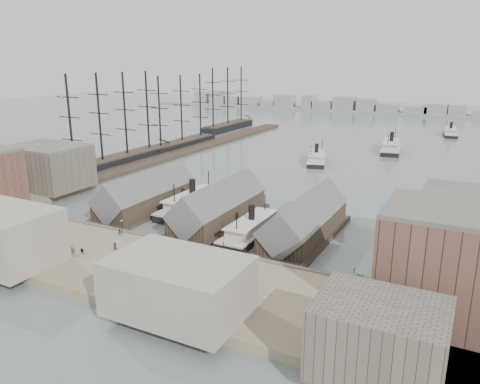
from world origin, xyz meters
The scene contains 37 objects.
ground centered at (0.00, 0.00, 0.00)m, with size 900.00×900.00×0.00m, color slate.
quay centered at (0.00, -20.00, 1.00)m, with size 180.00×30.00×2.00m, color #817257.
seawall centered at (0.00, -5.20, 1.15)m, with size 180.00×1.20×2.30m, color #59544C.
west_wharf centered at (-68.00, 100.00, 0.80)m, with size 10.00×220.00×1.60m, color #2D231C.
ferry_shed_west centered at (-26.00, 16.88, 4.64)m, with size 14.00×42.00×12.60m.
ferry_shed_center centered at (0.00, 16.88, 4.64)m, with size 14.00×42.00×12.60m.
ferry_shed_east centered at (26.00, 16.88, 4.64)m, with size 14.00×42.00×12.60m.
warehouse_west_back centered at (-70.00, 18.00, 9.00)m, with size 26.00×20.00×14.00m, color #60564C.
warehouse_east_front centered at (66.00, -12.00, 11.50)m, with size 30.00×18.00×19.00m, color brown.
street_bldg_center centered at (20.00, -32.00, 7.00)m, with size 24.00×16.00×10.00m, color gray.
street_bldg_east centered at (55.00, -33.00, 7.50)m, with size 18.00×14.00×11.00m, color #60564C.
lamp_post_far_w centered at (-45.00, -7.00, 4.71)m, with size 0.44×0.44×3.92m.
lamp_post_near_w centered at (-15.00, -7.00, 4.71)m, with size 0.44×0.44×3.92m.
lamp_post_near_e centered at (15.00, -7.00, 4.71)m, with size 0.44×0.44×3.92m.
lamp_post_far_e centered at (45.00, -7.00, 4.71)m, with size 0.44×0.44×3.92m.
far_shore centered at (-2.07, 334.14, 3.91)m, with size 500.00×40.00×15.72m.
ferry_docked_west centered at (-13.00, 23.15, 2.51)m, with size 8.99×29.97×10.70m.
ferry_docked_east centered at (13.00, 11.68, 2.20)m, with size 7.88×26.27×9.38m.
ferry_open_near centered at (-1.60, 108.49, 2.19)m, with size 15.20×27.32×9.35m.
ferry_open_mid centered at (23.72, 151.44, 2.53)m, with size 13.23×31.24×10.81m.
ferry_open_far centered at (46.69, 222.68, 2.11)m, with size 10.79×26.03×9.02m.
sailing_ship_near centered at (-77.84, 60.67, 2.97)m, with size 9.84×67.80×40.46m.
sailing_ship_mid centered at (-77.22, 111.55, 2.72)m, with size 9.25×53.44×38.03m.
sailing_ship_far centered at (-88.15, 181.65, 2.94)m, with size 9.90×55.00×40.70m.
tram centered at (47.62, -16.39, 4.08)m, with size 3.86×11.63×4.07m.
horse_cart_left centered at (-37.73, -18.69, 2.80)m, with size 4.81×2.69×1.56m.
horse_cart_center centered at (-15.60, -21.55, 2.79)m, with size 4.86×3.05×1.53m.
horse_cart_right centered at (18.77, -21.45, 2.82)m, with size 4.81×2.46×1.62m.
pedestrian_2 centered at (-14.98, -8.00, 2.88)m, with size 1.14×0.65×1.76m, color black.
pedestrian_3 centered at (-20.59, -21.26, 2.87)m, with size 1.02×0.43×1.75m, color black.
pedestrian_4 centered at (-9.72, -15.55, 2.87)m, with size 0.85×0.56×1.75m, color black.
pedestrian_5 centered at (12.88, -21.34, 2.91)m, with size 0.67×0.49×1.83m, color black.
pedestrian_6 centered at (17.86, -11.05, 2.84)m, with size 0.82×0.64×1.68m, color black.
pedestrian_7 centered at (29.60, -20.88, 2.80)m, with size 1.04×0.60×1.61m, color black.
pedestrian_8 centered at (42.86, -14.16, 2.83)m, with size 0.98×0.41×1.66m, color black.
pedestrian_9 centered at (59.10, -21.12, 2.91)m, with size 0.89×0.58×1.83m, color black.
pedestrian_10 centered at (19.64, -24.28, 2.91)m, with size 1.17×0.67×1.82m, color black.
Camera 1 is at (64.25, -93.35, 45.43)m, focal length 35.00 mm.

